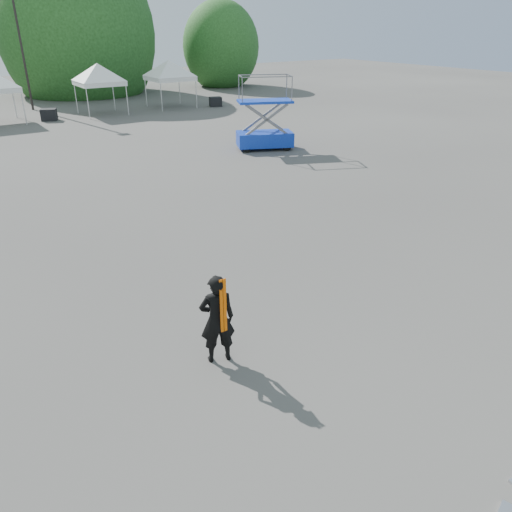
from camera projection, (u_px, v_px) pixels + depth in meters
ground at (215, 315)px, 11.00m from camera, size 120.00×120.00×0.00m
light_pole_east at (18, 27)px, 34.14m from camera, size 0.60×0.25×9.80m
tree_mid_e at (78, 34)px, 42.71m from camera, size 5.12×5.12×7.79m
tree_far_e at (221, 47)px, 48.32m from camera, size 3.84×3.84×5.84m
tent_f at (97, 68)px, 33.34m from camera, size 4.07×4.07×3.88m
tent_g at (169, 64)px, 36.20m from camera, size 4.22×4.22×3.88m
man at (217, 319)px, 9.17m from camera, size 0.76×0.61×1.80m
scissor_lift at (265, 113)px, 24.49m from camera, size 3.05×2.37×3.53m
crate_mid at (49, 115)px, 32.35m from camera, size 1.16×1.04×0.74m
crate_east at (216, 102)px, 37.72m from camera, size 1.06×0.93×0.69m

